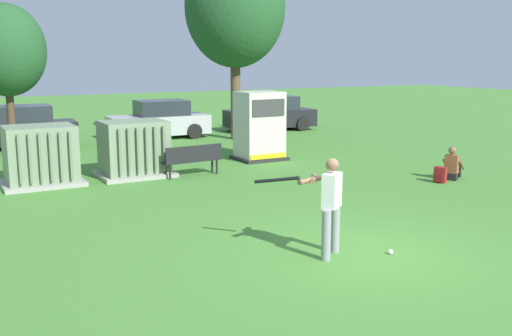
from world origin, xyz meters
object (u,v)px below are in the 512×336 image
Objects in this scene: parked_car_right_of_center at (271,114)px; batter at (328,202)px; parked_car_leftmost at (20,128)px; park_bench at (193,158)px; sports_ball at (391,252)px; seated_spectator at (452,166)px; parked_car_left_of_center at (159,121)px; transformer_mid_west at (134,149)px; generator_enclosure at (259,126)px; backpack at (440,175)px; transformer_west at (41,156)px.

batter is at bearing -117.18° from parked_car_right_of_center.
batter is 0.40× the size of parked_car_leftmost.
park_bench is 20.29× the size of sports_ball.
seated_spectator is 0.23× the size of parked_car_left_of_center.
transformer_mid_west is 4.66m from generator_enclosure.
seated_spectator is at bearing 34.97° from sports_ball.
transformer_mid_west is 2.18× the size of seated_spectator.
park_bench is at bearing 84.79° from batter.
parked_car_right_of_center is at bearing 1.25° from parked_car_leftmost.
park_bench is 7.02m from backpack.
parked_car_right_of_center reaches higher than backpack.
generator_enclosure is 6.89m from parked_car_left_of_center.
transformer_mid_west is at bearing 149.94° from park_bench.
backpack is (-0.64, -0.16, -0.16)m from seated_spectator.
park_bench is 8.18m from sports_ball.
transformer_west is 1.15× the size of park_bench.
backpack is at bearing -27.43° from transformer_west.
parked_car_left_of_center is (3.48, 7.51, -0.04)m from transformer_mid_west.
generator_enclosure is at bearing 5.39° from transformer_west.
parked_car_left_of_center is (6.07, 7.47, -0.04)m from transformer_west.
transformer_mid_west and parked_car_left_of_center have the same top height.
sports_ball is 16.90m from parked_car_leftmost.
seated_spectator is 2.19× the size of backpack.
transformer_west is 7.37m from parked_car_leftmost.
batter reaches higher than transformer_mid_west.
transformer_west is 0.91× the size of generator_enclosure.
seated_spectator is 0.68m from backpack.
parked_car_leftmost is (-6.75, 6.68, -0.38)m from generator_enclosure.
sports_ball is 7.29m from seated_spectator.
batter is at bearing -95.21° from park_bench.
transformer_west is 2.59m from transformer_mid_west.
transformer_mid_west is 11.87m from parked_car_right_of_center.
generator_enclosure is 0.53× the size of parked_car_right_of_center.
transformer_mid_west is at bearing 144.93° from backpack.
parked_car_left_of_center is (-1.11, 6.79, -0.38)m from generator_enclosure.
parked_car_left_of_center is 0.98× the size of parked_car_right_of_center.
parked_car_leftmost reaches higher than backpack.
batter reaches higher than sports_ball.
parked_car_leftmost is 1.01× the size of parked_car_left_of_center.
parked_car_leftmost is at bearing 135.29° from generator_enclosure.
transformer_west is 9.62m from parked_car_left_of_center.
transformer_west is 13.93m from parked_car_right_of_center.
transformer_west is 4.17m from park_bench.
parked_car_leftmost is (-3.96, 16.41, 0.71)m from sports_ball.
transformer_west is at bearing 154.76° from seated_spectator.
transformer_west reaches higher than sports_ball.
backpack is 0.10× the size of parked_car_leftmost.
parked_car_left_of_center is (-4.29, 12.35, 0.38)m from seated_spectator.
park_bench is 1.05× the size of batter.
parked_car_leftmost is (-9.29, 12.40, 0.54)m from backpack.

